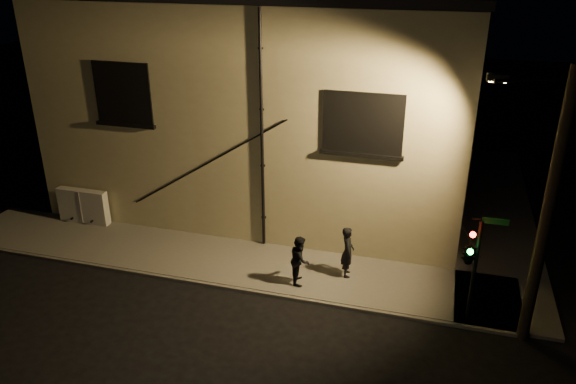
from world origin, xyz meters
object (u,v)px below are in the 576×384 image
(pedestrian_a, at_px, (348,252))
(traffic_signal, at_px, (470,253))
(utility_cabinet, at_px, (83,206))
(pedestrian_b, at_px, (300,260))
(streetlamp_pole, at_px, (545,207))

(pedestrian_a, relative_size, traffic_signal, 0.53)
(utility_cabinet, distance_m, pedestrian_b, 9.51)
(streetlamp_pole, bearing_deg, pedestrian_a, 162.72)
(pedestrian_b, height_order, traffic_signal, traffic_signal)
(utility_cabinet, distance_m, pedestrian_a, 10.77)
(pedestrian_a, relative_size, streetlamp_pole, 0.23)
(streetlamp_pole, bearing_deg, pedestrian_b, 172.87)
(pedestrian_a, distance_m, traffic_signal, 4.17)
(utility_cabinet, xyz_separation_m, pedestrian_a, (10.72, -1.04, 0.19))
(traffic_signal, relative_size, streetlamp_pole, 0.43)
(pedestrian_b, distance_m, traffic_signal, 5.28)
(utility_cabinet, bearing_deg, traffic_signal, -9.92)
(pedestrian_a, relative_size, pedestrian_b, 1.07)
(utility_cabinet, bearing_deg, streetlamp_pole, -9.52)
(pedestrian_a, distance_m, streetlamp_pole, 6.33)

